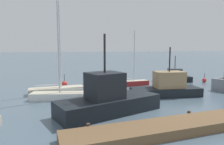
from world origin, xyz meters
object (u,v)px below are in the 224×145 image
at_px(sailboat_3, 57,89).
at_px(channel_buoy_2, 204,80).
at_px(fishing_boat_2, 108,100).
at_px(sailboat_2, 131,82).
at_px(channel_buoy_1, 64,84).
at_px(fishing_boat_1, 173,77).
at_px(fishing_boat_0, 167,87).
at_px(sailboat_4, 65,93).

relative_size(sailboat_3, channel_buoy_2, 7.41).
bearing_deg(fishing_boat_2, channel_buoy_2, -168.11).
relative_size(sailboat_2, channel_buoy_1, 4.48).
height_order(sailboat_2, fishing_boat_1, sailboat_2).
height_order(sailboat_2, channel_buoy_1, sailboat_2).
bearing_deg(fishing_boat_0, channel_buoy_2, 38.30).
height_order(sailboat_3, channel_buoy_1, sailboat_3).
xyz_separation_m(sailboat_4, fishing_boat_1, (17.23, 5.69, 0.09)).
distance_m(sailboat_3, channel_buoy_1, 4.33).
bearing_deg(channel_buoy_1, fishing_boat_2, -81.37).
distance_m(sailboat_4, fishing_boat_1, 18.14).
bearing_deg(fishing_boat_1, fishing_boat_0, -114.06).
height_order(channel_buoy_1, channel_buoy_2, channel_buoy_1).
xyz_separation_m(sailboat_2, fishing_boat_1, (7.55, 0.77, 0.29)).
relative_size(fishing_boat_2, channel_buoy_2, 6.39).
bearing_deg(channel_buoy_2, fishing_boat_0, -151.63).
xyz_separation_m(sailboat_2, fishing_boat_2, (-6.95, -10.57, 0.67)).
relative_size(sailboat_3, fishing_boat_1, 1.75).
distance_m(sailboat_3, fishing_boat_1, 17.97).
height_order(sailboat_4, fishing_boat_2, sailboat_4).
bearing_deg(sailboat_2, fishing_boat_2, -124.66).
distance_m(fishing_boat_1, channel_buoy_1, 16.56).
relative_size(fishing_boat_0, fishing_boat_1, 1.32).
distance_m(sailboat_4, fishing_boat_2, 6.30).
bearing_deg(channel_buoy_2, sailboat_3, -178.75).
bearing_deg(fishing_boat_1, sailboat_4, -145.75).
relative_size(sailboat_4, fishing_boat_1, 2.19).
height_order(fishing_boat_2, channel_buoy_1, fishing_boat_2).
relative_size(sailboat_2, sailboat_4, 0.59).
distance_m(sailboat_2, sailboat_3, 10.38).
height_order(sailboat_2, channel_buoy_2, sailboat_2).
xyz_separation_m(fishing_boat_0, channel_buoy_1, (-9.90, 9.47, -0.60)).
bearing_deg(fishing_boat_2, sailboat_4, -78.93).
bearing_deg(sailboat_3, fishing_boat_1, 6.30).
height_order(fishing_boat_0, channel_buoy_2, fishing_boat_0).
bearing_deg(sailboat_3, sailboat_4, -81.65).
bearing_deg(channel_buoy_2, fishing_boat_1, 154.63).
xyz_separation_m(sailboat_3, fishing_boat_1, (17.79, 2.48, 0.21)).
xyz_separation_m(sailboat_4, channel_buoy_2, (21.44, 3.69, -0.30)).
height_order(fishing_boat_1, channel_buoy_2, fishing_boat_1).
distance_m(sailboat_4, channel_buoy_2, 21.76).
bearing_deg(channel_buoy_1, sailboat_2, -15.16).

